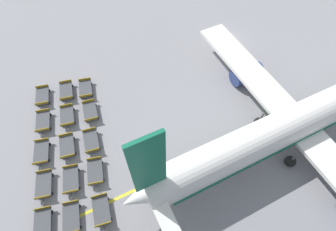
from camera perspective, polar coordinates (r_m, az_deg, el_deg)
ground_plane at (r=40.29m, az=13.24°, el=15.39°), size 500.00×500.00×0.00m
airplane at (r=30.36m, az=27.81°, el=-0.43°), size 34.28×40.75×12.53m
baggage_dolly_row_near_col_a at (r=35.20m, az=-25.66°, el=3.84°), size 3.50×1.78×0.92m
baggage_dolly_row_near_col_b at (r=32.86m, az=-25.55°, el=-1.14°), size 3.51×1.80×0.92m
baggage_dolly_row_near_col_c at (r=30.80m, az=-25.83°, el=-7.18°), size 3.52×1.85×0.92m
baggage_dolly_row_near_col_d at (r=29.09m, az=-25.41°, el=-13.43°), size 3.52×1.82×0.92m
baggage_dolly_row_near_col_e at (r=27.87m, az=-25.61°, el=-20.50°), size 3.51×1.81×0.92m
baggage_dolly_row_mid_a_col_a at (r=34.57m, az=-21.27°, el=4.98°), size 3.50×1.76×0.92m
baggage_dolly_row_mid_a_col_b at (r=32.21m, az=-21.10°, el=-0.08°), size 3.50×1.75×0.92m
baggage_dolly_row_mid_a_col_c at (r=30.07m, az=-21.11°, el=-6.26°), size 3.48×1.71×0.92m
baggage_dolly_row_mid_a_col_d at (r=28.28m, az=-20.37°, el=-12.92°), size 3.51×1.82×0.92m
baggage_dolly_row_mid_a_col_e at (r=27.08m, az=-20.31°, el=-20.10°), size 3.51×1.81×0.92m
baggage_dolly_row_mid_b_col_a at (r=34.02m, az=-17.50°, el=5.58°), size 3.51×1.80×0.92m
baggage_dolly_row_mid_b_col_b at (r=31.74m, az=-16.58°, el=0.90°), size 3.47×1.67×0.92m
baggage_dolly_row_mid_b_col_c at (r=29.56m, az=-16.37°, el=-5.33°), size 3.47×1.67×0.92m
baggage_dolly_row_mid_b_col_d at (r=27.89m, az=-15.58°, el=-11.66°), size 3.52×1.84×0.92m
baggage_dolly_row_mid_b_col_e at (r=26.47m, az=-14.30°, el=-19.36°), size 3.48×1.71×0.92m
stand_guidance_stripe at (r=28.99m, az=11.49°, el=-7.27°), size 4.56×31.33×0.01m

